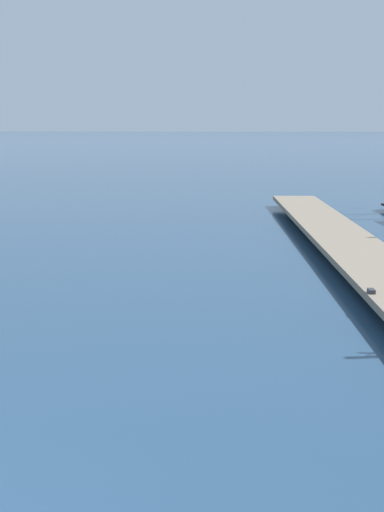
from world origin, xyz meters
TOP-DOWN VIEW (x-y plane):
  - floating_dock at (6.74, 12.89)m, footprint 2.54×23.27m

SIDE VIEW (x-z plane):
  - floating_dock at x=6.74m, z-range 0.10..0.63m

